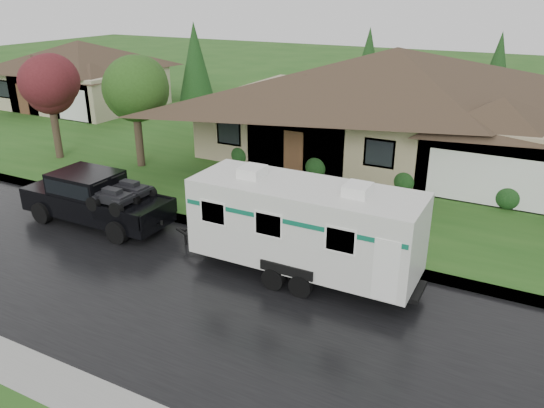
# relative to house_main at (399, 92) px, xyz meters

# --- Properties ---
(ground) EXTENTS (140.00, 140.00, 0.00)m
(ground) POSITION_rel_house_main_xyz_m (-2.29, -13.84, -3.59)
(ground) COLOR #225019
(ground) RESTS_ON ground
(road) EXTENTS (140.00, 8.00, 0.01)m
(road) POSITION_rel_house_main_xyz_m (-2.29, -15.84, -3.59)
(road) COLOR black
(road) RESTS_ON ground
(curb) EXTENTS (140.00, 0.50, 0.15)m
(curb) POSITION_rel_house_main_xyz_m (-2.29, -11.59, -3.52)
(curb) COLOR gray
(curb) RESTS_ON ground
(lawn) EXTENTS (140.00, 26.00, 0.15)m
(lawn) POSITION_rel_house_main_xyz_m (-2.29, 1.16, -3.52)
(lawn) COLOR #225019
(lawn) RESTS_ON ground
(house_main) EXTENTS (19.44, 10.80, 6.90)m
(house_main) POSITION_rel_house_main_xyz_m (0.00, 0.00, 0.00)
(house_main) COLOR tan
(house_main) RESTS_ON lawn
(house_far) EXTENTS (10.80, 8.64, 5.80)m
(house_far) POSITION_rel_house_main_xyz_m (-24.07, 2.02, -0.62)
(house_far) COLOR tan
(house_far) RESTS_ON lawn
(tree_left_green) EXTENTS (3.31, 3.31, 5.47)m
(tree_left_green) POSITION_rel_house_main_xyz_m (-10.88, -7.21, 0.35)
(tree_left_green) COLOR #382B1E
(tree_left_green) RESTS_ON lawn
(tree_red) EXTENTS (3.19, 3.19, 5.29)m
(tree_red) POSITION_rel_house_main_xyz_m (-15.62, -8.14, 0.22)
(tree_red) COLOR #382B1E
(tree_red) RESTS_ON lawn
(shrub_row) EXTENTS (13.60, 1.00, 1.00)m
(shrub_row) POSITION_rel_house_main_xyz_m (-0.29, -4.54, -2.94)
(shrub_row) COLOR #143814
(shrub_row) RESTS_ON lawn
(pickup_truck) EXTENTS (6.02, 2.29, 2.01)m
(pickup_truck) POSITION_rel_house_main_xyz_m (-7.97, -13.25, -2.52)
(pickup_truck) COLOR black
(pickup_truck) RESTS_ON ground
(travel_trailer) EXTENTS (7.43, 2.61, 3.33)m
(travel_trailer) POSITION_rel_house_main_xyz_m (0.84, -13.25, -1.82)
(travel_trailer) COLOR silver
(travel_trailer) RESTS_ON ground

